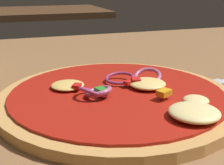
{
  "coord_description": "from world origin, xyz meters",
  "views": [
    {
      "loc": [
        -0.15,
        -0.35,
        0.18
      ],
      "look_at": [
        -0.03,
        0.01,
        0.05
      ],
      "focal_mm": 49.43,
      "sensor_mm": 36.0,
      "label": 1
    }
  ],
  "objects": [
    {
      "name": "background_table",
      "position": [
        0.02,
        1.33,
        0.02
      ],
      "size": [
        0.67,
        0.49,
        0.03
      ],
      "color": "#4C301C",
      "rests_on": "ground"
    },
    {
      "name": "dining_table",
      "position": [
        0.0,
        0.0,
        0.02
      ],
      "size": [
        1.3,
        0.99,
        0.03
      ],
      "color": "brown",
      "rests_on": "ground"
    },
    {
      "name": "pizza",
      "position": [
        -0.03,
        -0.01,
        0.04
      ],
      "size": [
        0.29,
        0.29,
        0.03
      ],
      "color": "tan",
      "rests_on": "dining_table"
    }
  ]
}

